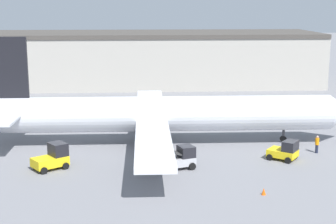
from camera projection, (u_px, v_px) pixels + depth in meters
ground_plane at (168, 144)px, 55.34m from camera, size 400.00×400.00×0.00m
terminal_building at (136, 58)px, 94.31m from camera, size 65.84×17.94×9.59m
airplane at (159, 115)px, 54.61m from camera, size 42.01×34.18×11.48m
ground_crew_worker at (317, 144)px, 51.74m from camera, size 0.40×0.40×1.80m
baggage_tug at (285, 151)px, 49.50m from camera, size 3.27×3.21×1.96m
belt_loader_truck at (180, 158)px, 46.94m from camera, size 3.38×2.78×2.07m
pushback_tug at (53, 157)px, 46.89m from camera, size 3.57×3.35×2.32m
safety_cone_near at (264, 191)px, 40.60m from camera, size 0.36×0.36×0.55m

